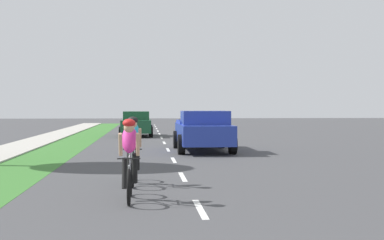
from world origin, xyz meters
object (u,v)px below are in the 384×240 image
object	(u,v)px
pickup_blue	(203,131)
cyclist_lead	(130,159)
sedan_dark_green	(136,124)
cyclist_trailing	(133,150)

from	to	relation	value
pickup_blue	cyclist_lead	bearing A→B (deg)	-103.28
pickup_blue	sedan_dark_green	xyz separation A→B (m)	(-2.87, 11.24, -0.06)
cyclist_trailing	pickup_blue	xyz separation A→B (m)	(2.63, 9.09, 0.02)
cyclist_lead	sedan_dark_green	xyz separation A→B (m)	(-0.22, 22.47, -0.04)
pickup_blue	sedan_dark_green	size ratio (longest dim) A/B	1.19
cyclist_trailing	cyclist_lead	bearing A→B (deg)	-90.55
cyclist_trailing	pickup_blue	distance (m)	9.46
sedan_dark_green	cyclist_trailing	bearing A→B (deg)	-89.33
cyclist_trailing	sedan_dark_green	xyz separation A→B (m)	(-0.24, 20.33, -0.04)
cyclist_trailing	pickup_blue	bearing A→B (deg)	73.87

